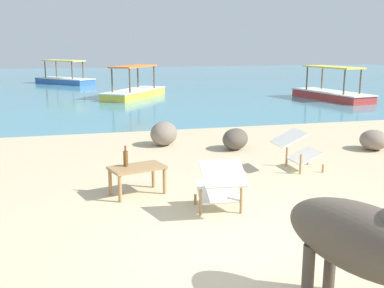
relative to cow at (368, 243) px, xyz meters
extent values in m
cube|color=#CCB78E|center=(-0.35, 1.29, -0.67)|extent=(18.00, 14.00, 0.04)
cube|color=teal|center=(-0.35, 23.29, -0.69)|extent=(60.00, 36.00, 0.03)
cylinder|color=#4C4238|center=(-0.02, 0.45, -0.40)|extent=(0.10, 0.10, 0.50)
cylinder|color=#4C4238|center=(-0.29, 0.35, -0.40)|extent=(0.10, 0.10, 0.50)
ellipsoid|color=#4C4238|center=(-0.02, 0.05, 0.01)|extent=(0.98, 1.47, 0.55)
cube|color=#A37A4C|center=(-1.27, 3.48, -0.25)|extent=(0.85, 0.64, 0.04)
cylinder|color=#A37A4C|center=(-0.99, 3.74, -0.46)|extent=(0.05, 0.05, 0.38)
cylinder|color=#A37A4C|center=(-0.89, 3.40, -0.46)|extent=(0.05, 0.05, 0.38)
cylinder|color=#A37A4C|center=(-1.64, 3.55, -0.46)|extent=(0.05, 0.05, 0.38)
cylinder|color=#A37A4C|center=(-1.54, 3.21, -0.46)|extent=(0.05, 0.05, 0.38)
cylinder|color=brown|center=(-1.42, 3.52, -0.12)|extent=(0.07, 0.07, 0.22)
cylinder|color=brown|center=(-1.42, 3.52, 0.02)|extent=(0.03, 0.03, 0.06)
cylinder|color=red|center=(-1.42, 3.52, 0.05)|extent=(0.03, 0.03, 0.02)
cylinder|color=#A37A4C|center=(1.90, 4.35, -0.58)|extent=(0.04, 0.04, 0.14)
cylinder|color=#A37A4C|center=(1.89, 3.83, -0.58)|extent=(0.04, 0.04, 0.14)
cylinder|color=#A37A4C|center=(1.48, 4.35, -0.48)|extent=(0.04, 0.04, 0.34)
cylinder|color=#A37A4C|center=(1.48, 3.83, -0.48)|extent=(0.04, 0.04, 0.34)
cube|color=silver|center=(1.69, 4.09, -0.41)|extent=(0.44, 0.52, 0.21)
cube|color=silver|center=(1.37, 4.10, -0.08)|extent=(0.47, 0.52, 0.23)
cylinder|color=#A37A4C|center=(-0.58, 2.86, -0.58)|extent=(0.04, 0.04, 0.14)
cylinder|color=#A37A4C|center=(-0.06, 2.81, -0.58)|extent=(0.04, 0.04, 0.14)
cylinder|color=#A37A4C|center=(-0.62, 2.45, -0.48)|extent=(0.04, 0.04, 0.34)
cylinder|color=#A37A4C|center=(-0.10, 2.40, -0.48)|extent=(0.04, 0.04, 0.34)
cube|color=silver|center=(-0.34, 2.63, -0.41)|extent=(0.56, 0.48, 0.21)
cube|color=silver|center=(-0.37, 2.32, -0.08)|extent=(0.56, 0.51, 0.23)
ellipsoid|color=gray|center=(3.77, 5.09, -0.44)|extent=(0.80, 0.83, 0.41)
ellipsoid|color=gray|center=(-0.28, 6.58, -0.39)|extent=(0.82, 0.86, 0.51)
ellipsoid|color=brown|center=(1.06, 5.83, -0.43)|extent=(0.81, 0.83, 0.43)
cube|color=gold|center=(0.32, 15.86, -0.53)|extent=(2.98, 3.57, 0.28)
cube|color=white|center=(0.32, 15.86, -0.37)|extent=(3.06, 3.67, 0.04)
cylinder|color=brown|center=(0.01, 14.76, 0.08)|extent=(0.06, 0.06, 0.95)
cylinder|color=brown|center=(-0.62, 15.20, 0.08)|extent=(0.06, 0.06, 0.95)
cylinder|color=brown|center=(1.25, 16.52, 0.08)|extent=(0.06, 0.06, 0.95)
cylinder|color=brown|center=(0.62, 16.97, 0.08)|extent=(0.06, 0.06, 0.95)
cube|color=orange|center=(0.32, 15.86, 0.59)|extent=(2.22, 2.60, 0.06)
cube|color=#3866B7|center=(-2.54, 23.46, -0.53)|extent=(3.22, 3.42, 0.28)
cube|color=white|center=(-2.54, 23.46, -0.37)|extent=(3.31, 3.51, 0.04)
cylinder|color=brown|center=(-1.54, 22.91, 0.08)|extent=(0.06, 0.06, 0.95)
cylinder|color=brown|center=(-2.11, 22.40, 0.08)|extent=(0.06, 0.06, 0.95)
cylinder|color=brown|center=(-2.98, 24.52, 0.08)|extent=(0.06, 0.06, 0.95)
cylinder|color=brown|center=(-3.55, 24.01, 0.08)|extent=(0.06, 0.06, 0.95)
cube|color=#EFD14C|center=(-2.54, 23.46, 0.59)|extent=(2.38, 2.50, 0.06)
cube|color=#C63833|center=(7.73, 13.21, -0.53)|extent=(1.68, 3.73, 0.28)
cube|color=white|center=(7.73, 13.21, -0.37)|extent=(1.74, 3.81, 0.04)
cylinder|color=brown|center=(7.17, 14.22, 0.08)|extent=(0.06, 0.06, 0.95)
cylinder|color=brown|center=(7.93, 14.34, 0.08)|extent=(0.06, 0.06, 0.95)
cylinder|color=brown|center=(7.53, 12.08, 0.08)|extent=(0.06, 0.06, 0.95)
cylinder|color=brown|center=(8.29, 12.21, 0.08)|extent=(0.06, 0.06, 0.95)
cube|color=#EFD14C|center=(7.73, 13.21, 0.59)|extent=(1.34, 2.64, 0.06)
camera|label=1|loc=(-2.07, -2.73, 1.45)|focal=42.65mm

